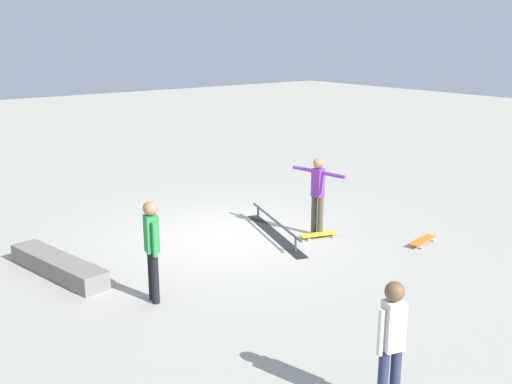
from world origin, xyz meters
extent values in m
plane|color=#ADA89E|center=(0.00, 0.00, 0.00)|extent=(60.00, 60.00, 0.00)
cube|color=black|center=(-0.48, -0.77, 0.01)|extent=(2.75, 1.12, 0.01)
cylinder|color=#47474C|center=(-1.49, -0.43, 0.15)|extent=(0.04, 0.04, 0.31)
cylinder|color=#47474C|center=(0.52, -1.11, 0.15)|extent=(0.04, 0.04, 0.31)
cylinder|color=#47474C|center=(-0.48, -0.77, 0.31)|extent=(2.54, 0.89, 0.05)
cube|color=gray|center=(0.21, 3.48, 0.16)|extent=(2.41, 0.91, 0.31)
cylinder|color=brown|center=(-1.06, -1.47, 0.41)|extent=(0.13, 0.13, 0.82)
cylinder|color=brown|center=(-0.90, -1.45, 0.41)|extent=(0.13, 0.13, 0.82)
cube|color=purple|center=(-0.98, -1.46, 1.11)|extent=(0.24, 0.21, 0.58)
sphere|color=#A87A56|center=(-0.98, -1.46, 1.51)|extent=(0.22, 0.22, 0.22)
cylinder|color=purple|center=(-1.36, -1.51, 1.33)|extent=(0.55, 0.15, 0.07)
cylinder|color=purple|center=(-0.61, -1.41, 1.33)|extent=(0.55, 0.15, 0.07)
cube|color=yellow|center=(-1.15, -1.37, 0.08)|extent=(0.43, 0.82, 0.02)
cylinder|color=white|center=(-1.12, -1.66, 0.03)|extent=(0.04, 0.06, 0.05)
cylinder|color=white|center=(-1.34, -1.60, 0.03)|extent=(0.04, 0.06, 0.05)
cylinder|color=white|center=(-0.96, -1.14, 0.03)|extent=(0.04, 0.06, 0.05)
cylinder|color=white|center=(-1.18, -1.08, 0.03)|extent=(0.04, 0.06, 0.05)
cylinder|color=black|center=(-1.65, 2.66, 0.40)|extent=(0.14, 0.14, 0.81)
cylinder|color=black|center=(-1.80, 2.69, 0.40)|extent=(0.14, 0.14, 0.81)
cube|color=#2D8C42|center=(-1.73, 2.68, 1.10)|extent=(0.24, 0.22, 0.57)
sphere|color=#A87A56|center=(-1.73, 2.68, 1.49)|extent=(0.22, 0.22, 0.22)
cylinder|color=#2D8C42|center=(-1.59, 2.65, 1.04)|extent=(0.09, 0.09, 0.54)
cylinder|color=#2D8C42|center=(-1.87, 2.70, 1.04)|extent=(0.09, 0.09, 0.54)
cylinder|color=#2D3351|center=(-5.81, 1.96, 0.39)|extent=(0.14, 0.14, 0.78)
cylinder|color=#2D3351|center=(-5.77, 2.11, 0.39)|extent=(0.14, 0.14, 0.78)
cube|color=white|center=(-5.79, 2.03, 1.06)|extent=(0.23, 0.24, 0.55)
sphere|color=brown|center=(-5.79, 2.03, 1.44)|extent=(0.21, 0.21, 0.21)
cylinder|color=white|center=(-5.82, 1.90, 1.01)|extent=(0.09, 0.09, 0.52)
cylinder|color=white|center=(-5.75, 2.17, 1.01)|extent=(0.09, 0.09, 0.52)
cube|color=orange|center=(-2.66, -2.73, 0.08)|extent=(0.36, 0.82, 0.02)
cylinder|color=white|center=(-2.49, -2.97, 0.03)|extent=(0.04, 0.06, 0.05)
cylinder|color=white|center=(-2.72, -3.02, 0.03)|extent=(0.04, 0.06, 0.05)
cylinder|color=white|center=(-2.60, -2.44, 0.03)|extent=(0.04, 0.06, 0.05)
cylinder|color=white|center=(-2.83, -2.49, 0.03)|extent=(0.04, 0.06, 0.05)
camera|label=1|loc=(-9.34, 6.58, 3.99)|focal=41.55mm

